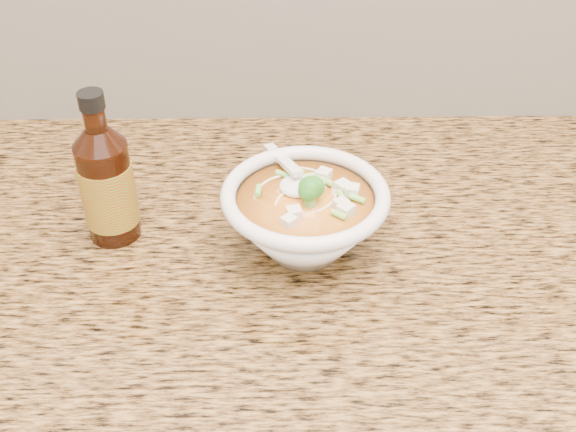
{
  "coord_description": "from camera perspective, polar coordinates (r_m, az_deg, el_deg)",
  "views": [
    {
      "loc": [
        -0.15,
        0.99,
        1.47
      ],
      "look_at": [
        -0.14,
        1.66,
        0.95
      ],
      "focal_mm": 45.0,
      "sensor_mm": 36.0,
      "label": 1
    }
  ],
  "objects": [
    {
      "name": "counter_slab",
      "position": [
        0.92,
        8.98,
        -2.99
      ],
      "size": [
        4.0,
        0.68,
        0.04
      ],
      "primitive_type": "cube",
      "color": "olive",
      "rests_on": "cabinet"
    },
    {
      "name": "hot_sauce_bottle",
      "position": [
        0.89,
        -14.11,
        2.41
      ],
      "size": [
        0.08,
        0.08,
        0.2
      ],
      "rotation": [
        0.0,
        0.0,
        -0.3
      ],
      "color": "#3C1608",
      "rests_on": "counter_slab"
    },
    {
      "name": "soup_bowl",
      "position": [
        0.85,
        1.33,
        -0.23
      ],
      "size": [
        0.2,
        0.22,
        0.11
      ],
      "rotation": [
        0.0,
        0.0,
        0.18
      ],
      "color": "white",
      "rests_on": "counter_slab"
    }
  ]
}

